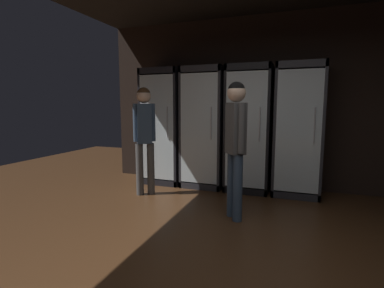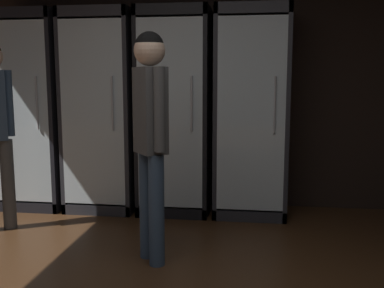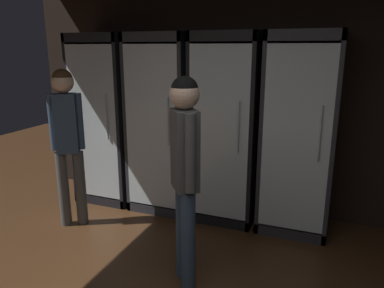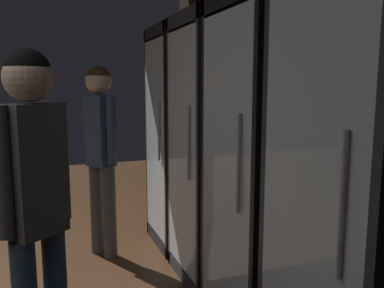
{
  "view_description": "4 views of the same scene",
  "coord_description": "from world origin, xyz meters",
  "px_view_note": "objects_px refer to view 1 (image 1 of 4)",
  "views": [
    {
      "loc": [
        0.28,
        -1.91,
        1.36
      ],
      "look_at": [
        -1.34,
        2.55,
        0.73
      ],
      "focal_mm": 27.12,
      "sensor_mm": 36.0,
      "label": 1
    },
    {
      "loc": [
        0.31,
        -1.57,
        1.31
      ],
      "look_at": [
        -0.24,
        2.44,
        0.72
      ],
      "focal_mm": 41.4,
      "sensor_mm": 36.0,
      "label": 2
    },
    {
      "loc": [
        0.59,
        -0.94,
        1.82
      ],
      "look_at": [
        -0.83,
        2.7,
        0.78
      ],
      "focal_mm": 34.14,
      "sensor_mm": 36.0,
      "label": 3
    },
    {
      "loc": [
        1.51,
        1.5,
        1.48
      ],
      "look_at": [
        -0.76,
        2.33,
        1.11
      ],
      "focal_mm": 37.33,
      "sensor_mm": 36.0,
      "label": 4
    }
  ],
  "objects_px": {
    "shopper_near": "(144,130)",
    "cooler_far_left": "(165,128)",
    "cooler_center": "(249,130)",
    "cooler_right": "(298,132)",
    "shopper_far": "(236,136)",
    "cooler_left": "(205,129)"
  },
  "relations": [
    {
      "from": "shopper_near",
      "to": "cooler_far_left",
      "type": "bearing_deg",
      "value": 92.85
    },
    {
      "from": "cooler_center",
      "to": "shopper_near",
      "type": "height_order",
      "value": "cooler_center"
    },
    {
      "from": "cooler_right",
      "to": "shopper_far",
      "type": "height_order",
      "value": "cooler_right"
    },
    {
      "from": "cooler_left",
      "to": "shopper_far",
      "type": "distance_m",
      "value": 1.52
    },
    {
      "from": "shopper_near",
      "to": "shopper_far",
      "type": "distance_m",
      "value": 1.56
    },
    {
      "from": "cooler_far_left",
      "to": "shopper_far",
      "type": "xyz_separation_m",
      "value": [
        1.52,
        -1.3,
        0.03
      ]
    },
    {
      "from": "shopper_near",
      "to": "cooler_center",
      "type": "bearing_deg",
      "value": 29.55
    },
    {
      "from": "cooler_far_left",
      "to": "cooler_right",
      "type": "relative_size",
      "value": 1.0
    },
    {
      "from": "shopper_near",
      "to": "shopper_far",
      "type": "bearing_deg",
      "value": -18.2
    },
    {
      "from": "cooler_far_left",
      "to": "cooler_center",
      "type": "relative_size",
      "value": 1.0
    },
    {
      "from": "cooler_center",
      "to": "shopper_far",
      "type": "distance_m",
      "value": 1.3
    },
    {
      "from": "shopper_far",
      "to": "cooler_center",
      "type": "bearing_deg",
      "value": 92.01
    },
    {
      "from": "shopper_near",
      "to": "cooler_right",
      "type": "bearing_deg",
      "value": 20.5
    },
    {
      "from": "cooler_far_left",
      "to": "shopper_near",
      "type": "distance_m",
      "value": 0.82
    },
    {
      "from": "cooler_center",
      "to": "cooler_left",
      "type": "bearing_deg",
      "value": -179.95
    },
    {
      "from": "cooler_right",
      "to": "shopper_near",
      "type": "height_order",
      "value": "cooler_right"
    },
    {
      "from": "cooler_far_left",
      "to": "shopper_far",
      "type": "bearing_deg",
      "value": -40.54
    },
    {
      "from": "cooler_center",
      "to": "cooler_right",
      "type": "height_order",
      "value": "same"
    },
    {
      "from": "cooler_left",
      "to": "cooler_center",
      "type": "xyz_separation_m",
      "value": [
        0.74,
        0.0,
        0.01
      ]
    },
    {
      "from": "cooler_center",
      "to": "shopper_far",
      "type": "height_order",
      "value": "cooler_center"
    },
    {
      "from": "cooler_center",
      "to": "shopper_near",
      "type": "xyz_separation_m",
      "value": [
        -1.43,
        -0.81,
        0.01
      ]
    },
    {
      "from": "cooler_far_left",
      "to": "shopper_far",
      "type": "height_order",
      "value": "cooler_far_left"
    }
  ]
}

